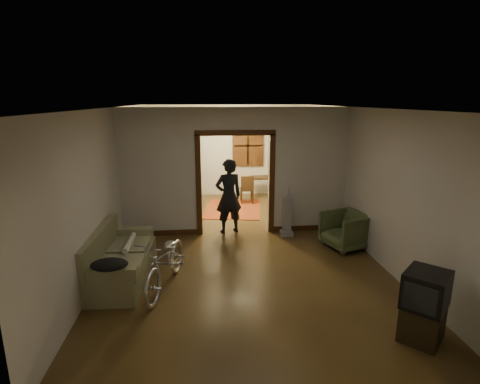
{
  "coord_description": "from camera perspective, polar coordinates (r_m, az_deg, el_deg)",
  "views": [
    {
      "loc": [
        -0.71,
        -7.33,
        2.95
      ],
      "look_at": [
        0.0,
        -0.3,
        1.2
      ],
      "focal_mm": 28.0,
      "sensor_mm": 36.0,
      "label": 1
    }
  ],
  "objects": [
    {
      "name": "floor",
      "position": [
        7.93,
        -0.22,
        -7.92
      ],
      "size": [
        5.0,
        8.5,
        0.01
      ],
      "primitive_type": "cube",
      "color": "#3B2A13",
      "rests_on": "ground"
    },
    {
      "name": "ceiling",
      "position": [
        7.36,
        -0.24,
        12.75
      ],
      "size": [
        5.0,
        8.5,
        0.01
      ],
      "primitive_type": "cube",
      "color": "white",
      "rests_on": "floor"
    },
    {
      "name": "wall_back",
      "position": [
        11.7,
        -2.24,
        6.31
      ],
      "size": [
        5.0,
        0.02,
        2.8
      ],
      "primitive_type": "cube",
      "color": "beige",
      "rests_on": "floor"
    },
    {
      "name": "wall_left",
      "position": [
        7.7,
        -19.08,
        1.53
      ],
      "size": [
        0.02,
        8.5,
        2.8
      ],
      "primitive_type": "cube",
      "color": "beige",
      "rests_on": "floor"
    },
    {
      "name": "wall_right",
      "position": [
        8.15,
        17.57,
        2.29
      ],
      "size": [
        0.02,
        8.5,
        2.8
      ],
      "primitive_type": "cube",
      "color": "beige",
      "rests_on": "floor"
    },
    {
      "name": "partition_wall",
      "position": [
        8.26,
        -0.73,
        3.1
      ],
      "size": [
        5.0,
        0.14,
        2.8
      ],
      "primitive_type": "cube",
      "color": "beige",
      "rests_on": "floor"
    },
    {
      "name": "door_casing",
      "position": [
        8.32,
        -0.72,
        1.07
      ],
      "size": [
        1.74,
        0.2,
        2.32
      ],
      "primitive_type": "cube",
      "color": "#3B200D",
      "rests_on": "floor"
    },
    {
      "name": "far_window",
      "position": [
        11.71,
        1.21,
        7.06
      ],
      "size": [
        0.98,
        0.06,
        1.28
      ],
      "primitive_type": "cube",
      "color": "black",
      "rests_on": "wall_back"
    },
    {
      "name": "chandelier",
      "position": [
        9.87,
        -1.65,
        10.43
      ],
      "size": [
        0.24,
        0.24,
        0.24
      ],
      "primitive_type": "sphere",
      "color": "#FFE0A5",
      "rests_on": "ceiling"
    },
    {
      "name": "light_switch",
      "position": [
        8.37,
        6.51,
        2.11
      ],
      "size": [
        0.08,
        0.01,
        0.12
      ],
      "primitive_type": "cube",
      "color": "silver",
      "rests_on": "partition_wall"
    },
    {
      "name": "sofa",
      "position": [
        6.62,
        -17.77,
        -9.1
      ],
      "size": [
        0.94,
        1.93,
        0.87
      ],
      "primitive_type": "cube",
      "rotation": [
        0.0,
        0.0,
        -0.04
      ],
      "color": "#6B6F4A",
      "rests_on": "floor"
    },
    {
      "name": "rolled_paper",
      "position": [
        6.84,
        -16.5,
        -7.41
      ],
      "size": [
        0.1,
        0.81,
        0.1
      ],
      "primitive_type": "cylinder",
      "rotation": [
        1.57,
        0.0,
        0.0
      ],
      "color": "beige",
      "rests_on": "sofa"
    },
    {
      "name": "jacket",
      "position": [
        5.7,
        -19.31,
        -10.39
      ],
      "size": [
        0.52,
        0.39,
        0.15
      ],
      "primitive_type": "ellipsoid",
      "color": "black",
      "rests_on": "sofa"
    },
    {
      "name": "bicycle",
      "position": [
        6.15,
        -11.19,
        -10.31
      ],
      "size": [
        0.99,
        1.83,
        0.91
      ],
      "primitive_type": "imported",
      "rotation": [
        0.0,
        0.0,
        -0.23
      ],
      "color": "silver",
      "rests_on": "floor"
    },
    {
      "name": "armchair",
      "position": [
        7.93,
        15.81,
        -5.62
      ],
      "size": [
        1.03,
        1.01,
        0.74
      ],
      "primitive_type": "imported",
      "rotation": [
        0.0,
        0.0,
        -1.24
      ],
      "color": "#46542F",
      "rests_on": "floor"
    },
    {
      "name": "tv_stand",
      "position": [
        5.47,
        25.97,
        -17.51
      ],
      "size": [
        0.67,
        0.67,
        0.45
      ],
      "primitive_type": "cube",
      "rotation": [
        0.0,
        0.0,
        0.77
      ],
      "color": "black",
      "rests_on": "floor"
    },
    {
      "name": "crt_tv",
      "position": [
        5.26,
        26.51,
        -13.18
      ],
      "size": [
        0.71,
        0.71,
        0.46
      ],
      "primitive_type": "cube",
      "rotation": [
        0.0,
        0.0,
        0.77
      ],
      "color": "black",
      "rests_on": "tv_stand"
    },
    {
      "name": "vacuum",
      "position": [
        8.33,
        7.16,
        -3.73
      ],
      "size": [
        0.28,
        0.23,
        0.88
      ],
      "primitive_type": "cube",
      "rotation": [
        0.0,
        0.0,
        -0.05
      ],
      "color": "gray",
      "rests_on": "floor"
    },
    {
      "name": "person",
      "position": [
        8.37,
        -1.75,
        -0.64
      ],
      "size": [
        0.71,
        0.57,
        1.69
      ],
      "primitive_type": "imported",
      "rotation": [
        0.0,
        0.0,
        3.44
      ],
      "color": "black",
      "rests_on": "floor"
    },
    {
      "name": "oriental_rug",
      "position": [
        10.38,
        -1.09,
        -2.54
      ],
      "size": [
        1.81,
        2.2,
        0.02
      ],
      "primitive_type": "cube",
      "rotation": [
        0.0,
        0.0,
        -0.17
      ],
      "color": "maroon",
      "rests_on": "floor"
    },
    {
      "name": "locker",
      "position": [
        11.51,
        -8.6,
        3.95
      ],
      "size": [
        1.04,
        0.66,
        1.98
      ],
      "primitive_type": "cube",
      "rotation": [
        0.0,
        0.0,
        -0.11
      ],
      "color": "#1E3320",
      "rests_on": "floor"
    },
    {
      "name": "globe",
      "position": [
        11.38,
        -8.78,
        8.67
      ],
      "size": [
        0.27,
        0.27,
        0.27
      ],
      "primitive_type": "sphere",
      "color": "#1E5972",
      "rests_on": "locker"
    },
    {
      "name": "desk",
      "position": [
        11.45,
        3.85,
        0.66
      ],
      "size": [
        0.93,
        0.58,
        0.66
      ],
      "primitive_type": "cube",
      "rotation": [
        0.0,
        0.0,
        -0.09
      ],
      "color": "#302010",
      "rests_on": "floor"
    },
    {
      "name": "desk_chair",
      "position": [
        10.86,
        1.01,
        0.43
      ],
      "size": [
        0.4,
        0.4,
        0.83
      ],
      "primitive_type": "cube",
      "rotation": [
        0.0,
        0.0,
        0.08
      ],
      "color": "#302010",
      "rests_on": "floor"
    }
  ]
}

